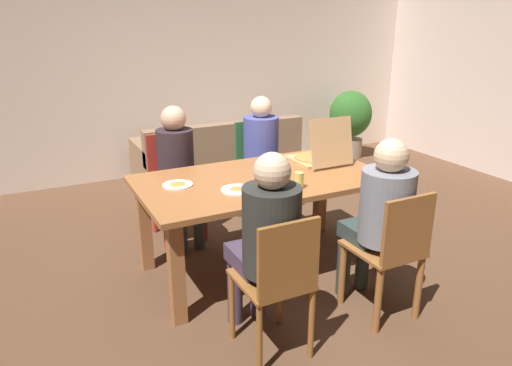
{
  "coord_description": "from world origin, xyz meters",
  "views": [
    {
      "loc": [
        -1.6,
        -3.1,
        1.94
      ],
      "look_at": [
        0.0,
        0.1,
        0.7
      ],
      "focal_mm": 33.54,
      "sensor_mm": 36.0,
      "label": 1
    }
  ],
  "objects_px": {
    "drinking_glass_0": "(286,183)",
    "couch": "(218,161)",
    "person_2": "(264,151)",
    "plate_0": "(178,184)",
    "chair_2": "(257,168)",
    "chair_3": "(174,183)",
    "pizza_box_0": "(318,156)",
    "person_3": "(178,163)",
    "plate_1": "(237,189)",
    "chair_0": "(279,279)",
    "person_0": "(266,235)",
    "drinking_glass_1": "(299,180)",
    "person_1": "(381,211)",
    "chair_1": "(391,252)",
    "potted_plant": "(350,119)",
    "dining_table": "(262,191)"
  },
  "relations": [
    {
      "from": "dining_table",
      "to": "person_2",
      "type": "xyz_separation_m",
      "value": [
        0.44,
        0.82,
        0.07
      ]
    },
    {
      "from": "person_0",
      "to": "pizza_box_0",
      "type": "height_order",
      "value": "person_0"
    },
    {
      "from": "chair_0",
      "to": "pizza_box_0",
      "type": "relative_size",
      "value": 1.95
    },
    {
      "from": "dining_table",
      "to": "pizza_box_0",
      "type": "relative_size",
      "value": 4.01
    },
    {
      "from": "potted_plant",
      "to": "chair_2",
      "type": "bearing_deg",
      "value": -147.59
    },
    {
      "from": "drinking_glass_0",
      "to": "couch",
      "type": "relative_size",
      "value": 0.07
    },
    {
      "from": "person_1",
      "to": "pizza_box_0",
      "type": "bearing_deg",
      "value": 80.42
    },
    {
      "from": "person_0",
      "to": "plate_0",
      "type": "height_order",
      "value": "person_0"
    },
    {
      "from": "plate_0",
      "to": "drinking_glass_1",
      "type": "bearing_deg",
      "value": -30.45
    },
    {
      "from": "person_1",
      "to": "couch",
      "type": "relative_size",
      "value": 0.64
    },
    {
      "from": "person_2",
      "to": "plate_0",
      "type": "distance_m",
      "value": 1.3
    },
    {
      "from": "drinking_glass_0",
      "to": "drinking_glass_1",
      "type": "bearing_deg",
      "value": 6.76
    },
    {
      "from": "dining_table",
      "to": "couch",
      "type": "distance_m",
      "value": 2.19
    },
    {
      "from": "chair_0",
      "to": "chair_2",
      "type": "height_order",
      "value": "chair_2"
    },
    {
      "from": "chair_0",
      "to": "pizza_box_0",
      "type": "height_order",
      "value": "pizza_box_0"
    },
    {
      "from": "person_2",
      "to": "person_3",
      "type": "bearing_deg",
      "value": -179.38
    },
    {
      "from": "drinking_glass_1",
      "to": "person_1",
      "type": "bearing_deg",
      "value": -57.84
    },
    {
      "from": "pizza_box_0",
      "to": "plate_0",
      "type": "relative_size",
      "value": 2.13
    },
    {
      "from": "person_2",
      "to": "chair_3",
      "type": "distance_m",
      "value": 0.9
    },
    {
      "from": "chair_3",
      "to": "couch",
      "type": "distance_m",
      "value": 1.47
    },
    {
      "from": "person_1",
      "to": "drinking_glass_0",
      "type": "bearing_deg",
      "value": 131.25
    },
    {
      "from": "person_3",
      "to": "plate_0",
      "type": "xyz_separation_m",
      "value": [
        -0.23,
        -0.71,
        0.06
      ]
    },
    {
      "from": "plate_0",
      "to": "chair_1",
      "type": "bearing_deg",
      "value": -45.18
    },
    {
      "from": "person_3",
      "to": "couch",
      "type": "distance_m",
      "value": 1.64
    },
    {
      "from": "person_1",
      "to": "drinking_glass_1",
      "type": "xyz_separation_m",
      "value": [
        -0.32,
        0.51,
        0.1
      ]
    },
    {
      "from": "person_2",
      "to": "couch",
      "type": "relative_size",
      "value": 0.65
    },
    {
      "from": "person_3",
      "to": "plate_0",
      "type": "bearing_deg",
      "value": -107.71
    },
    {
      "from": "pizza_box_0",
      "to": "dining_table",
      "type": "bearing_deg",
      "value": -165.99
    },
    {
      "from": "person_3",
      "to": "pizza_box_0",
      "type": "height_order",
      "value": "person_3"
    },
    {
      "from": "chair_2",
      "to": "chair_3",
      "type": "height_order",
      "value": "chair_2"
    },
    {
      "from": "person_0",
      "to": "plate_0",
      "type": "distance_m",
      "value": 0.99
    },
    {
      "from": "chair_1",
      "to": "plate_1",
      "type": "height_order",
      "value": "chair_1"
    },
    {
      "from": "plate_1",
      "to": "drinking_glass_0",
      "type": "bearing_deg",
      "value": -29.72
    },
    {
      "from": "chair_1",
      "to": "person_1",
      "type": "height_order",
      "value": "person_1"
    },
    {
      "from": "person_0",
      "to": "person_1",
      "type": "xyz_separation_m",
      "value": [
        0.86,
        0.0,
        -0.0
      ]
    },
    {
      "from": "plate_1",
      "to": "couch",
      "type": "bearing_deg",
      "value": 71.32
    },
    {
      "from": "chair_0",
      "to": "plate_0",
      "type": "bearing_deg",
      "value": 101.43
    },
    {
      "from": "person_1",
      "to": "person_2",
      "type": "xyz_separation_m",
      "value": [
        0.0,
        1.68,
        0.0
      ]
    },
    {
      "from": "chair_3",
      "to": "pizza_box_0",
      "type": "distance_m",
      "value": 1.35
    },
    {
      "from": "plate_0",
      "to": "drinking_glass_0",
      "type": "xyz_separation_m",
      "value": [
        0.65,
        -0.46,
        0.06
      ]
    },
    {
      "from": "dining_table",
      "to": "drinking_glass_1",
      "type": "distance_m",
      "value": 0.4
    },
    {
      "from": "drinking_glass_1",
      "to": "couch",
      "type": "xyz_separation_m",
      "value": [
        0.36,
        2.45,
        -0.56
      ]
    },
    {
      "from": "person_1",
      "to": "person_3",
      "type": "height_order",
      "value": "person_1"
    },
    {
      "from": "chair_2",
      "to": "drinking_glass_0",
      "type": "relative_size",
      "value": 7.36
    },
    {
      "from": "chair_0",
      "to": "pizza_box_0",
      "type": "bearing_deg",
      "value": 48.56
    },
    {
      "from": "pizza_box_0",
      "to": "plate_1",
      "type": "relative_size",
      "value": 1.98
    },
    {
      "from": "chair_2",
      "to": "plate_1",
      "type": "height_order",
      "value": "chair_2"
    },
    {
      "from": "chair_2",
      "to": "potted_plant",
      "type": "distance_m",
      "value": 2.62
    },
    {
      "from": "chair_0",
      "to": "chair_2",
      "type": "bearing_deg",
      "value": 66.5
    },
    {
      "from": "plate_1",
      "to": "person_0",
      "type": "bearing_deg",
      "value": -100.25
    }
  ]
}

